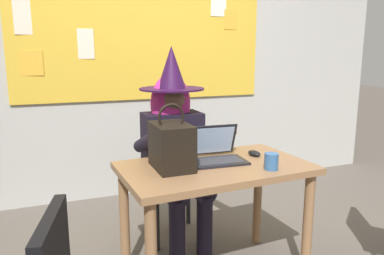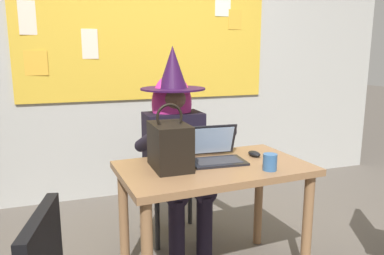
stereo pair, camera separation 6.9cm
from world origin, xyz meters
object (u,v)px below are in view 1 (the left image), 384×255
Objects in this scene: laptop at (216,153)px; coffee_mug at (271,161)px; chair_at_desk at (171,171)px; handbag at (171,146)px; computer_mouse at (254,153)px; desk_main at (215,183)px; person_costumed at (175,138)px.

laptop reaches higher than coffee_mug.
chair_at_desk is at bearing 103.36° from laptop.
laptop is (0.10, -0.60, 0.29)m from chair_at_desk.
handbag is (-0.20, -0.65, 0.37)m from chair_at_desk.
laptop reaches higher than computer_mouse.
coffee_mug is (0.32, -0.88, 0.29)m from chair_at_desk.
handbag reaches higher than coffee_mug.
handbag is (-0.26, 0.03, 0.25)m from desk_main.
handbag is at bearing 156.47° from coffee_mug.
chair_at_desk is at bearing 95.12° from desk_main.
handbag is 0.58m from coffee_mug.
desk_main is 3.04× the size of handbag.
desk_main is at bearing 143.09° from coffee_mug.
chair_at_desk reaches higher than coffee_mug.
desk_main is at bearing -7.05° from handbag.
person_costumed reaches higher than desk_main.
chair_at_desk is at bearing 177.70° from person_costumed.
computer_mouse is (0.38, -0.47, -0.03)m from person_costumed.
handbag is at bearing -166.46° from laptop.
laptop is at bearing 127.75° from coffee_mug.
chair_at_desk is 0.67m from laptop.
laptop is 0.91× the size of handbag.
coffee_mug is at bearing 22.99° from chair_at_desk.
laptop is 0.36m from coffee_mug.
person_costumed is at bearing 1.30° from chair_at_desk.
coffee_mug is (0.22, -0.28, -0.00)m from laptop.
person_costumed is 13.87× the size of computer_mouse.
handbag is at bearing -14.17° from chair_at_desk.
handbag is (-0.58, -0.06, 0.12)m from computer_mouse.
desk_main is 0.36m from handbag.
desk_main is 1.29× the size of chair_at_desk.
chair_at_desk is 2.59× the size of laptop.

